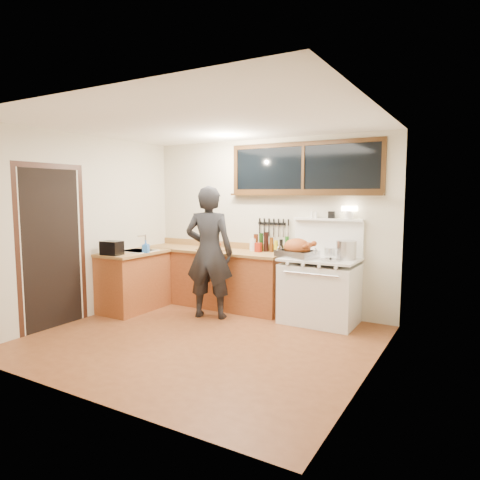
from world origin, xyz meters
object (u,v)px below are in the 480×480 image
Objects in this scene: cutting_board at (212,247)px; roast_turkey at (297,250)px; vintage_stove at (320,289)px; man at (209,252)px.

roast_turkey is (1.42, -0.02, 0.05)m from cutting_board.
vintage_stove is 1.64m from man.
vintage_stove is at bearing 20.62° from man.
roast_turkey is at bearing 20.90° from man.
roast_turkey is at bearing -160.47° from vintage_stove.
cutting_board is (-0.25, 0.47, 0.01)m from man.
cutting_board is at bearing 118.57° from man.
roast_turkey reaches higher than cutting_board.
man is 0.53m from cutting_board.
vintage_stove is 1.79m from cutting_board.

